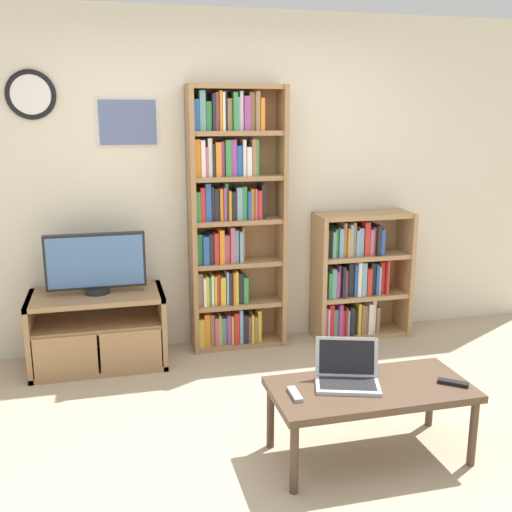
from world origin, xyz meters
TOP-DOWN VIEW (x-y plane):
  - ground_plane at (0.00, 0.00)m, footprint 18.00×18.00m
  - wall_back at (-0.01, 1.84)m, footprint 5.95×0.09m
  - tv_stand at (-0.98, 1.52)m, footprint 0.97×0.51m
  - television at (-0.97, 1.54)m, footprint 0.71×0.18m
  - bookshelf_tall at (0.06, 1.68)m, footprint 0.74×0.26m
  - bookshelf_short at (1.11, 1.66)m, footprint 0.80×0.31m
  - coffee_table at (0.46, -0.09)m, footprint 1.08×0.52m
  - laptop at (0.34, -0.03)m, footprint 0.40×0.34m
  - remote_near_laptop at (0.02, -0.10)m, footprint 0.05×0.16m
  - remote_far_from_laptop at (0.89, -0.18)m, footprint 0.15×0.13m

SIDE VIEW (x-z plane):
  - ground_plane at x=0.00m, z-range 0.00..0.00m
  - tv_stand at x=-0.98m, z-range 0.00..0.56m
  - coffee_table at x=0.46m, z-range 0.16..0.58m
  - remote_near_laptop at x=0.02m, z-range 0.42..0.44m
  - remote_far_from_laptop at x=0.89m, z-range 0.42..0.44m
  - laptop at x=0.34m, z-range 0.36..0.59m
  - bookshelf_short at x=1.11m, z-range -0.01..1.03m
  - television at x=-0.97m, z-range 0.56..1.00m
  - bookshelf_tall at x=0.06m, z-range 0.01..2.06m
  - wall_back at x=-0.01m, z-range 0.01..2.61m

